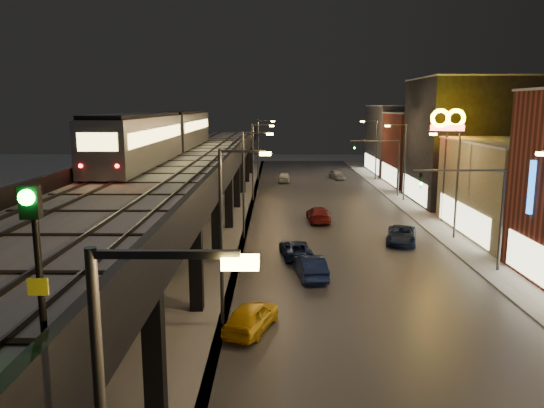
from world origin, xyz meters
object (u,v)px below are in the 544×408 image
object	(u,v)px
rail_signal	(34,238)
car_onc_red	(337,175)
car_taxi	(251,318)
car_onc_dark	(402,236)
car_mid_dark	(318,215)
subway_train	(166,133)
car_near_white	(310,267)
car_far_white	(284,177)
car_mid_silver	(296,250)

from	to	relation	value
rail_signal	car_onc_red	xyz separation A→B (m)	(13.40, 71.57, -8.12)
car_taxi	car_onc_dark	size ratio (longest dim) A/B	0.87
rail_signal	car_onc_red	world-z (taller)	rail_signal
car_mid_dark	car_onc_dark	distance (m)	10.10
subway_train	car_onc_red	bearing A→B (deg)	56.19
rail_signal	car_near_white	xyz separation A→B (m)	(6.35, 24.28, -8.08)
subway_train	car_near_white	xyz separation A→B (m)	(12.75, -17.72, -7.79)
subway_train	car_taxi	bearing A→B (deg)	-70.29
car_mid_dark	car_onc_red	xyz separation A→B (m)	(5.22, 30.38, -0.01)
car_mid_dark	subway_train	bearing A→B (deg)	-5.20
rail_signal	car_far_white	size ratio (longest dim) A/B	0.70
rail_signal	car_mid_silver	size ratio (longest dim) A/B	0.70
subway_train	car_taxi	world-z (taller)	subway_train
rail_signal	car_taxi	bearing A→B (deg)	79.71
car_taxi	car_far_white	bearing A→B (deg)	-73.43
car_far_white	car_onc_red	world-z (taller)	car_far_white
car_taxi	car_far_white	xyz separation A→B (m)	(2.41, 52.14, 0.03)
car_taxi	car_mid_dark	size ratio (longest dim) A/B	0.86
car_mid_silver	car_mid_dark	world-z (taller)	car_mid_dark
car_near_white	car_onc_red	world-z (taller)	car_near_white
rail_signal	car_onc_dark	xyz separation A→B (m)	(14.32, 33.17, -8.15)
car_mid_silver	car_far_white	bearing A→B (deg)	-96.84
car_taxi	car_near_white	distance (m)	8.95
car_taxi	car_mid_silver	bearing A→B (deg)	-82.37
car_far_white	rail_signal	bearing A→B (deg)	88.74
car_far_white	car_onc_red	size ratio (longest dim) A/B	1.07
car_far_white	car_onc_dark	world-z (taller)	car_far_white
subway_train	car_far_white	distance (m)	29.70
subway_train	car_mid_dark	bearing A→B (deg)	-3.19
car_far_white	car_onc_red	bearing A→B (deg)	-153.96
rail_signal	car_far_white	world-z (taller)	rail_signal
rail_signal	car_near_white	world-z (taller)	rail_signal
subway_train	car_mid_dark	distance (m)	16.57
subway_train	car_mid_silver	xyz separation A→B (m)	(11.97, -12.99, -7.92)
car_mid_silver	car_onc_dark	distance (m)	9.69
car_mid_silver	car_far_white	xyz separation A→B (m)	(-0.26, 39.14, 0.13)
car_taxi	car_near_white	world-z (taller)	car_near_white
car_mid_dark	car_onc_dark	size ratio (longest dim) A/B	1.01
rail_signal	car_taxi	size ratio (longest dim) A/B	0.73
rail_signal	car_far_white	xyz separation A→B (m)	(5.31, 68.16, -8.08)
car_near_white	car_far_white	distance (m)	43.89
car_taxi	car_onc_red	xyz separation A→B (m)	(10.49, 55.55, -0.02)
car_taxi	car_onc_red	world-z (taller)	car_taxi
car_onc_dark	car_near_white	bearing A→B (deg)	-117.08
car_taxi	subway_train	bearing A→B (deg)	-51.08
car_near_white	rail_signal	bearing A→B (deg)	68.19
car_onc_red	car_mid_dark	bearing A→B (deg)	-113.43
car_far_white	car_mid_silver	bearing A→B (deg)	93.57
rail_signal	car_near_white	bearing A→B (deg)	75.35
car_onc_dark	car_mid_silver	bearing A→B (deg)	-139.79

